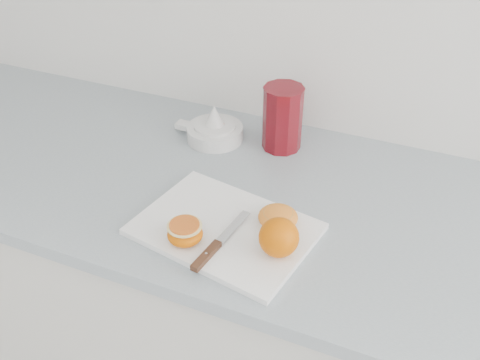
# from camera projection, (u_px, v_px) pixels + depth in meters

# --- Properties ---
(counter) EXTENTS (2.55, 0.64, 0.89)m
(counter) POSITION_uv_depth(u_px,v_px,m) (230.00, 318.00, 1.41)
(counter) COLOR silver
(counter) RESTS_ON ground
(cutting_board) EXTENTS (0.36, 0.28, 0.01)m
(cutting_board) POSITION_uv_depth(u_px,v_px,m) (225.00, 229.00, 1.01)
(cutting_board) COLOR white
(cutting_board) RESTS_ON counter
(whole_orange) EXTENTS (0.07, 0.07, 0.07)m
(whole_orange) POSITION_uv_depth(u_px,v_px,m) (279.00, 237.00, 0.93)
(whole_orange) COLOR #CC5B00
(whole_orange) RESTS_ON cutting_board
(half_orange) EXTENTS (0.07, 0.07, 0.04)m
(half_orange) POSITION_uv_depth(u_px,v_px,m) (185.00, 233.00, 0.97)
(half_orange) COLOR #CC5B00
(half_orange) RESTS_ON cutting_board
(squeezed_shell) EXTENTS (0.08, 0.08, 0.03)m
(squeezed_shell) POSITION_uv_depth(u_px,v_px,m) (278.00, 217.00, 1.01)
(squeezed_shell) COLOR orange
(squeezed_shell) RESTS_ON cutting_board
(paring_knife) EXTENTS (0.04, 0.18, 0.01)m
(paring_knife) POSITION_uv_depth(u_px,v_px,m) (211.00, 250.00, 0.95)
(paring_knife) COLOR #4C2D1A
(paring_knife) RESTS_ON cutting_board
(citrus_juicer) EXTENTS (0.17, 0.14, 0.09)m
(citrus_juicer) POSITION_uv_depth(u_px,v_px,m) (214.00, 130.00, 1.28)
(citrus_juicer) COLOR white
(citrus_juicer) RESTS_ON counter
(red_tumbler) EXTENTS (0.09, 0.09, 0.15)m
(red_tumbler) POSITION_uv_depth(u_px,v_px,m) (282.00, 120.00, 1.23)
(red_tumbler) COLOR maroon
(red_tumbler) RESTS_ON counter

